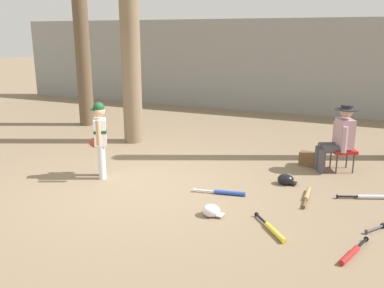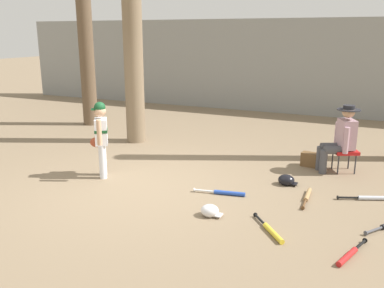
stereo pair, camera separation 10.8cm
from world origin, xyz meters
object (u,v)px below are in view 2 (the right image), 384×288
(seated_spectator, at_px, (341,137))
(folding_stool, at_px, (345,152))
(young_ballplayer, at_px, (101,135))
(handbag_beside_stool, at_px, (311,160))
(batting_helmet_black, at_px, (286,180))
(batting_helmet_white, at_px, (210,211))
(tree_near_player, at_px, (133,47))
(bat_blue_youth, at_px, (225,193))
(bat_aluminum_silver, at_px, (369,198))
(bat_yellow_trainer, at_px, (271,231))
(bat_wood_tan, at_px, (307,196))
(tree_far_left, at_px, (84,21))
(bat_red_barrel, at_px, (349,255))

(seated_spectator, bearing_deg, folding_stool, 25.08)
(young_ballplayer, height_order, handbag_beside_stool, young_ballplayer)
(seated_spectator, distance_m, batting_helmet_black, 1.38)
(seated_spectator, height_order, batting_helmet_white, seated_spectator)
(tree_near_player, height_order, bat_blue_youth, tree_near_player)
(seated_spectator, bearing_deg, young_ballplayer, -152.08)
(folding_stool, distance_m, batting_helmet_black, 1.38)
(young_ballplayer, height_order, bat_aluminum_silver, young_ballplayer)
(tree_near_player, xyz_separation_m, batting_helmet_white, (3.05, -3.03, -2.04))
(seated_spectator, relative_size, batting_helmet_black, 3.81)
(bat_yellow_trainer, bearing_deg, bat_aluminum_silver, 56.85)
(bat_yellow_trainer, xyz_separation_m, bat_wood_tan, (0.22, 1.34, 0.00))
(bat_aluminum_silver, relative_size, bat_blue_youth, 0.91)
(bat_aluminum_silver, height_order, bat_wood_tan, same)
(tree_far_left, height_order, batting_helmet_black, tree_far_left)
(tree_near_player, distance_m, tree_far_left, 2.42)
(young_ballplayer, height_order, bat_blue_youth, young_ballplayer)
(handbag_beside_stool, height_order, bat_aluminum_silver, handbag_beside_stool)
(young_ballplayer, xyz_separation_m, batting_helmet_white, (2.29, -0.73, -0.67))
(tree_far_left, relative_size, bat_yellow_trainer, 9.19)
(tree_near_player, bearing_deg, handbag_beside_stool, -3.74)
(bat_aluminum_silver, distance_m, bat_yellow_trainer, 1.97)
(handbag_beside_stool, relative_size, bat_wood_tan, 0.44)
(tree_near_player, distance_m, bat_wood_tan, 5.00)
(tree_far_left, height_order, bat_yellow_trainer, tree_far_left)
(folding_stool, distance_m, bat_red_barrel, 3.12)
(tree_near_player, relative_size, bat_yellow_trainer, 7.46)
(tree_far_left, xyz_separation_m, batting_helmet_white, (5.15, -4.09, -2.61))
(handbag_beside_stool, bearing_deg, bat_aluminum_silver, -50.51)
(bat_blue_youth, bearing_deg, bat_red_barrel, -31.76)
(bat_red_barrel, bearing_deg, handbag_beside_stool, 106.19)
(handbag_beside_stool, bearing_deg, tree_far_left, 167.73)
(folding_stool, xyz_separation_m, bat_red_barrel, (0.33, -3.08, -0.33))
(bat_wood_tan, bearing_deg, bat_blue_youth, -161.82)
(young_ballplayer, relative_size, seated_spectator, 1.09)
(batting_helmet_black, xyz_separation_m, batting_helmet_white, (-0.69, -1.63, -0.00))
(tree_near_player, xyz_separation_m, bat_yellow_trainer, (3.93, -3.19, -2.08))
(tree_far_left, height_order, batting_helmet_white, tree_far_left)
(handbag_beside_stool, bearing_deg, bat_wood_tan, -82.79)
(young_ballplayer, bearing_deg, bat_red_barrel, -14.90)
(folding_stool, distance_m, bat_yellow_trainer, 2.96)
(folding_stool, xyz_separation_m, bat_yellow_trainer, (-0.60, -2.88, -0.33))
(seated_spectator, xyz_separation_m, batting_helmet_black, (-0.70, -1.05, -0.56))
(handbag_beside_stool, bearing_deg, tree_near_player, 176.26)
(young_ballplayer, bearing_deg, folding_stool, 27.85)
(folding_stool, height_order, batting_helmet_black, folding_stool)
(bat_aluminum_silver, bearing_deg, bat_blue_youth, -161.12)
(bat_red_barrel, relative_size, batting_helmet_white, 2.40)
(bat_yellow_trainer, xyz_separation_m, bat_blue_youth, (-0.95, 0.96, 0.00))
(seated_spectator, xyz_separation_m, tree_far_left, (-6.53, 1.41, 2.05))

